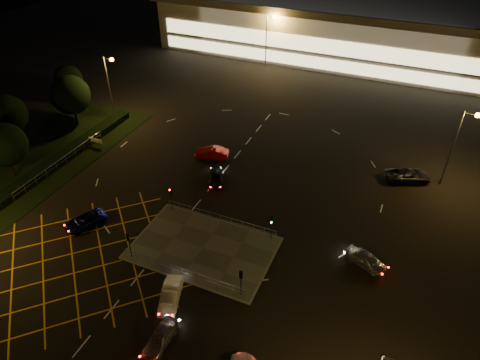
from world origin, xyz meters
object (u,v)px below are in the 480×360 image
at_px(car_near_silver, 160,337).
at_px(car_queue_white, 171,295).
at_px(signal_ne, 272,223).
at_px(signal_se, 241,278).
at_px(car_right_silver, 366,259).
at_px(signal_nw, 171,195).
at_px(car_left_blue, 85,220).
at_px(car_far_dkgrey, 216,177).
at_px(car_circ_red, 212,153).
at_px(signal_sw, 129,241).
at_px(car_east_grey, 408,176).

xyz_separation_m(car_near_silver, car_queue_white, (-1.45, 4.06, 0.04)).
bearing_deg(signal_ne, signal_se, -90.00).
bearing_deg(car_right_silver, signal_nw, 111.59).
height_order(car_left_blue, car_far_dkgrey, car_left_blue).
bearing_deg(car_queue_white, signal_se, 9.59).
xyz_separation_m(signal_se, car_queue_white, (-5.62, -3.01, -1.65)).
relative_size(signal_nw, car_circ_red, 0.69).
bearing_deg(car_queue_white, car_circ_red, 89.07).
relative_size(signal_se, car_right_silver, 0.75).
bearing_deg(car_left_blue, signal_sw, 11.89).
relative_size(car_far_dkgrey, car_right_silver, 1.02).
bearing_deg(car_east_grey, car_far_dkgrey, 89.75).
height_order(signal_se, signal_nw, same).
distance_m(car_near_silver, car_right_silver, 20.86).
distance_m(car_queue_white, car_circ_red, 24.04).
bearing_deg(signal_ne, car_near_silver, -105.47).
distance_m(signal_sw, car_queue_white, 7.25).
bearing_deg(car_circ_red, signal_sw, -13.83).
bearing_deg(signal_ne, car_queue_white, -117.07).
bearing_deg(signal_se, car_left_blue, -6.19).
xyz_separation_m(car_queue_white, car_far_dkgrey, (-4.35, 18.13, -0.09)).
bearing_deg(signal_ne, car_far_dkgrey, 144.40).
xyz_separation_m(car_near_silver, car_circ_red, (-8.73, 26.97, 0.07)).
height_order(signal_ne, car_queue_white, signal_ne).
xyz_separation_m(signal_ne, car_queue_white, (-5.62, -10.99, -1.65)).
height_order(car_near_silver, car_far_dkgrey, car_near_silver).
distance_m(car_near_silver, car_far_dkgrey, 22.94).
xyz_separation_m(signal_nw, car_right_silver, (21.80, 0.45, -1.65)).
bearing_deg(car_right_silver, signal_ne, 113.03).
distance_m(signal_nw, car_queue_white, 12.82).
relative_size(car_right_silver, car_circ_red, 0.92).
relative_size(signal_nw, car_right_silver, 0.75).
relative_size(car_left_blue, car_east_grey, 0.81).
bearing_deg(signal_nw, car_queue_white, -59.86).
bearing_deg(car_east_grey, car_queue_white, 123.49).
relative_size(signal_sw, car_near_silver, 0.79).
bearing_deg(car_east_grey, car_near_silver, 128.94).
height_order(signal_ne, car_near_silver, signal_ne).
distance_m(car_far_dkgrey, car_right_silver, 20.87).
height_order(car_far_dkgrey, car_circ_red, car_circ_red).
distance_m(car_near_silver, car_left_blue, 17.90).
distance_m(signal_ne, car_near_silver, 15.71).
height_order(signal_se, car_far_dkgrey, signal_se).
distance_m(signal_nw, car_right_silver, 21.86).
bearing_deg(signal_nw, car_east_grey, 35.03).
height_order(signal_se, car_east_grey, signal_se).
xyz_separation_m(signal_sw, car_queue_white, (6.38, -3.01, -1.65)).
distance_m(signal_se, car_far_dkgrey, 18.20).
height_order(signal_ne, car_circ_red, signal_ne).
height_order(signal_ne, car_east_grey, signal_ne).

